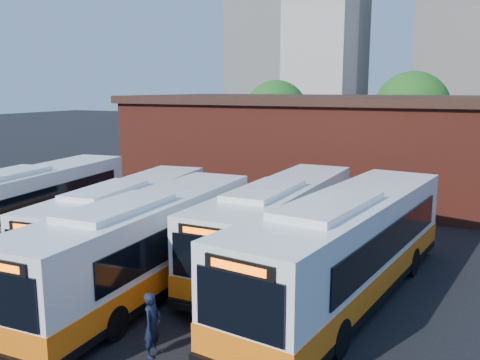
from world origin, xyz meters
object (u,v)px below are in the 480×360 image
at_px(bus_east, 347,252).
at_px(transit_worker, 153,325).
at_px(bus_west, 126,222).
at_px(bus_mideast, 279,226).
at_px(bus_farwest, 31,206).
at_px(bus_midwest, 146,248).

bearing_deg(bus_east, transit_worker, -114.53).
xyz_separation_m(bus_west, bus_east, (9.41, -0.49, 0.22)).
height_order(bus_west, bus_mideast, bus_mideast).
bearing_deg(bus_east, bus_farwest, -174.62).
height_order(bus_west, bus_midwest, bus_midwest).
distance_m(bus_farwest, bus_mideast, 11.76).
distance_m(bus_west, bus_mideast, 6.39).
distance_m(bus_east, transit_worker, 6.83).
distance_m(bus_farwest, bus_west, 5.50).
bearing_deg(bus_farwest, bus_mideast, 1.35).
relative_size(bus_west, bus_midwest, 0.93).
distance_m(bus_west, bus_east, 9.43).
relative_size(bus_east, transit_worker, 7.82).
distance_m(bus_midwest, transit_worker, 4.53).
relative_size(bus_farwest, transit_worker, 7.24).
distance_m(bus_mideast, bus_east, 4.03).
bearing_deg(transit_worker, bus_farwest, 53.92).
xyz_separation_m(bus_mideast, bus_east, (3.29, -2.32, 0.12)).
bearing_deg(bus_farwest, bus_midwest, -25.40).
bearing_deg(bus_mideast, bus_west, -163.15).
xyz_separation_m(bus_farwest, bus_mideast, (11.62, 1.84, -0.00)).
bearing_deg(bus_mideast, transit_worker, -91.84).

